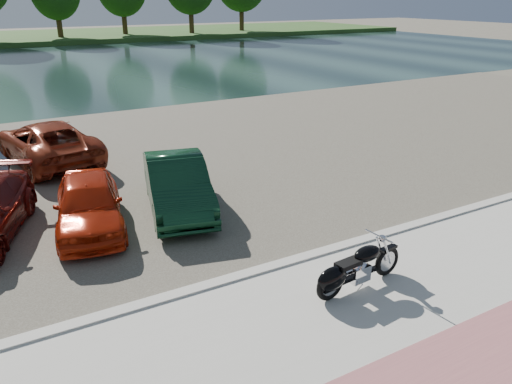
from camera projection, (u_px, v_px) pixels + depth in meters
ground at (343, 311)px, 9.78m from camera, size 200.00×200.00×0.00m
promenade at (379, 337)px, 8.95m from camera, size 60.00×6.00×0.10m
kerb at (288, 263)px, 11.37m from camera, size 60.00×0.30×0.14m
parking_lot at (157, 160)px, 18.66m from camera, size 60.00×18.00×0.04m
river at (42, 68)px, 42.10m from camera, size 120.00×40.00×0.00m
far_bank at (7, 38)px, 67.86m from camera, size 120.00×24.00×0.60m
motorcycle at (352, 270)px, 10.12m from camera, size 2.33×0.75×1.05m
car_4 at (89, 204)px, 12.90m from camera, size 2.39×4.34×1.40m
car_5 at (177, 184)px, 14.08m from camera, size 2.64×4.83×1.51m
car_10 at (47, 142)px, 18.07m from camera, size 3.44×5.83×1.52m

